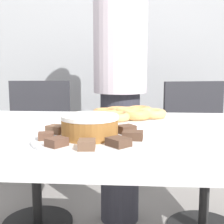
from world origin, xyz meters
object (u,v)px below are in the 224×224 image
Objects in this scene: office_chair_right at (201,159)px; plate_donuts at (128,118)px; plate_cake at (90,139)px; office_chair_left at (38,156)px; person_standing at (120,82)px; frosted_cake at (90,126)px.

plate_donuts is at bearing -141.10° from office_chair_right.
office_chair_left is at bearing 116.34° from plate_cake.
office_chair_left is at bearing -175.91° from person_standing.
office_chair_right is (1.03, -0.00, 0.00)m from office_chair_left.
office_chair_left is 2.71× the size of plate_donuts.
person_standing is at bearing 87.29° from plate_cake.
frosted_cake is (-0.05, -1.00, -0.08)m from person_standing.
office_chair_right is 5.12× the size of frosted_cake.
office_chair_left is at bearing 166.66° from office_chair_right.
person_standing is 1.00m from frosted_cake.
person_standing is 1.01m from plate_cake.
office_chair_left reaches higher than plate_cake.
plate_cake is at bearing 82.87° from frosted_cake.
person_standing is at bearing 95.63° from plate_donuts.
office_chair_right is 1.17m from frosted_cake.
person_standing is 9.63× the size of frosted_cake.
plate_cake is 2.02× the size of frosted_cake.
office_chair_right is (0.50, -0.04, -0.47)m from person_standing.
person_standing is 1.88× the size of office_chair_left.
plate_donuts is (0.06, -0.61, -0.12)m from person_standing.
office_chair_right is 2.54× the size of plate_cake.
office_chair_left is 1.13m from plate_cake.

